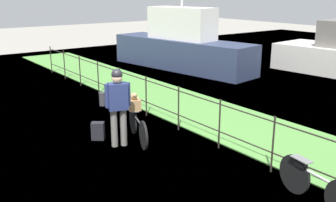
{
  "coord_description": "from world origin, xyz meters",
  "views": [
    {
      "loc": [
        6.18,
        -3.37,
        3.22
      ],
      "look_at": [
        -0.34,
        1.47,
        0.9
      ],
      "focal_mm": 41.5,
      "sensor_mm": 36.0,
      "label": 1
    }
  ],
  "objects_px": {
    "backpack_on_paving": "(98,131)",
    "moored_boat_far": "(181,46)",
    "cyclist_person": "(118,101)",
    "mooring_bollard": "(103,99)",
    "bicycle_main": "(138,127)",
    "wooden_crate": "(134,104)",
    "bicycle_parked": "(316,186)",
    "terrier_dog": "(134,96)"
  },
  "relations": [
    {
      "from": "backpack_on_paving",
      "to": "moored_boat_far",
      "type": "relative_size",
      "value": 0.06
    },
    {
      "from": "cyclist_person",
      "to": "mooring_bollard",
      "type": "xyz_separation_m",
      "value": [
        -2.93,
        1.12,
        -0.81
      ]
    },
    {
      "from": "bicycle_main",
      "to": "wooden_crate",
      "type": "xyz_separation_m",
      "value": [
        -0.34,
        0.12,
        0.41
      ]
    },
    {
      "from": "cyclist_person",
      "to": "bicycle_parked",
      "type": "xyz_separation_m",
      "value": [
        3.92,
        1.22,
        -0.66
      ]
    },
    {
      "from": "terrier_dog",
      "to": "cyclist_person",
      "type": "xyz_separation_m",
      "value": [
        0.33,
        -0.59,
        0.06
      ]
    },
    {
      "from": "cyclist_person",
      "to": "moored_boat_far",
      "type": "bearing_deg",
      "value": 132.79
    },
    {
      "from": "terrier_dog",
      "to": "bicycle_parked",
      "type": "bearing_deg",
      "value": 8.5
    },
    {
      "from": "cyclist_person",
      "to": "mooring_bollard",
      "type": "height_order",
      "value": "cyclist_person"
    },
    {
      "from": "terrier_dog",
      "to": "moored_boat_far",
      "type": "relative_size",
      "value": 0.05
    },
    {
      "from": "wooden_crate",
      "to": "backpack_on_paving",
      "type": "height_order",
      "value": "wooden_crate"
    },
    {
      "from": "terrier_dog",
      "to": "backpack_on_paving",
      "type": "xyz_separation_m",
      "value": [
        -0.27,
        -0.79,
        -0.74
      ]
    },
    {
      "from": "bicycle_main",
      "to": "bicycle_parked",
      "type": "bearing_deg",
      "value": 10.7
    },
    {
      "from": "wooden_crate",
      "to": "terrier_dog",
      "type": "relative_size",
      "value": 1.04
    },
    {
      "from": "bicycle_main",
      "to": "bicycle_parked",
      "type": "height_order",
      "value": "bicycle_parked"
    },
    {
      "from": "bicycle_main",
      "to": "bicycle_parked",
      "type": "distance_m",
      "value": 4.0
    },
    {
      "from": "wooden_crate",
      "to": "backpack_on_paving",
      "type": "distance_m",
      "value": 0.99
    },
    {
      "from": "bicycle_parked",
      "to": "moored_boat_far",
      "type": "distance_m",
      "value": 11.15
    },
    {
      "from": "cyclist_person",
      "to": "bicycle_parked",
      "type": "height_order",
      "value": "cyclist_person"
    },
    {
      "from": "backpack_on_paving",
      "to": "mooring_bollard",
      "type": "height_order",
      "value": "backpack_on_paving"
    },
    {
      "from": "wooden_crate",
      "to": "moored_boat_far",
      "type": "xyz_separation_m",
      "value": [
        -5.58,
        5.81,
        0.2
      ]
    },
    {
      "from": "bicycle_parked",
      "to": "wooden_crate",
      "type": "bearing_deg",
      "value": -171.65
    },
    {
      "from": "cyclist_person",
      "to": "mooring_bollard",
      "type": "relative_size",
      "value": 4.27
    },
    {
      "from": "backpack_on_paving",
      "to": "moored_boat_far",
      "type": "xyz_separation_m",
      "value": [
        -5.33,
        6.61,
        0.74
      ]
    },
    {
      "from": "moored_boat_far",
      "to": "terrier_dog",
      "type": "bearing_deg",
      "value": -46.07
    },
    {
      "from": "terrier_dog",
      "to": "bicycle_parked",
      "type": "relative_size",
      "value": 0.2
    },
    {
      "from": "terrier_dog",
      "to": "wooden_crate",
      "type": "bearing_deg",
      "value": 160.92
    },
    {
      "from": "terrier_dog",
      "to": "bicycle_parked",
      "type": "height_order",
      "value": "terrier_dog"
    },
    {
      "from": "bicycle_main",
      "to": "moored_boat_far",
      "type": "distance_m",
      "value": 8.4
    },
    {
      "from": "bicycle_main",
      "to": "terrier_dog",
      "type": "bearing_deg",
      "value": 160.92
    },
    {
      "from": "wooden_crate",
      "to": "mooring_bollard",
      "type": "bearing_deg",
      "value": 168.54
    },
    {
      "from": "terrier_dog",
      "to": "moored_boat_far",
      "type": "distance_m",
      "value": 8.08
    },
    {
      "from": "bicycle_main",
      "to": "terrier_dog",
      "type": "height_order",
      "value": "terrier_dog"
    },
    {
      "from": "terrier_dog",
      "to": "bicycle_parked",
      "type": "xyz_separation_m",
      "value": [
        4.25,
        0.63,
        -0.6
      ]
    },
    {
      "from": "moored_boat_far",
      "to": "cyclist_person",
      "type": "bearing_deg",
      "value": -47.21
    },
    {
      "from": "bicycle_parked",
      "to": "cyclist_person",
      "type": "bearing_deg",
      "value": -162.66
    },
    {
      "from": "mooring_bollard",
      "to": "moored_boat_far",
      "type": "distance_m",
      "value": 6.12
    },
    {
      "from": "wooden_crate",
      "to": "cyclist_person",
      "type": "relative_size",
      "value": 0.2
    },
    {
      "from": "cyclist_person",
      "to": "bicycle_parked",
      "type": "relative_size",
      "value": 1.05
    },
    {
      "from": "wooden_crate",
      "to": "mooring_bollard",
      "type": "height_order",
      "value": "wooden_crate"
    },
    {
      "from": "bicycle_main",
      "to": "backpack_on_paving",
      "type": "bearing_deg",
      "value": -130.71
    },
    {
      "from": "cyclist_person",
      "to": "backpack_on_paving",
      "type": "bearing_deg",
      "value": -161.56
    },
    {
      "from": "terrier_dog",
      "to": "cyclist_person",
      "type": "bearing_deg",
      "value": -61.02
    }
  ]
}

